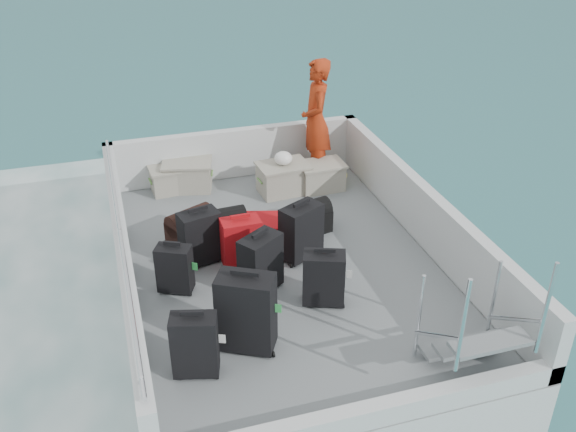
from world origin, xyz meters
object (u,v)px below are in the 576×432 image
at_px(crate_0, 172,180).
at_px(crate_2, 283,179).
at_px(suitcase_4, 261,264).
at_px(crate_1, 188,176).
at_px(suitcase_2, 200,238).
at_px(suitcase_1, 175,270).
at_px(passenger, 316,121).
at_px(suitcase_6, 324,279).
at_px(suitcase_0, 195,346).
at_px(suitcase_5, 241,243).
at_px(suitcase_7, 301,232).
at_px(suitcase_8, 268,229).
at_px(suitcase_3, 246,313).
at_px(crate_3, 321,177).

relative_size(crate_0, crate_2, 0.84).
height_order(suitcase_4, crate_1, suitcase_4).
bearing_deg(suitcase_2, crate_2, 31.37).
bearing_deg(crate_0, crate_1, 0.00).
xyz_separation_m(suitcase_1, passenger, (2.30, 2.18, 0.59)).
bearing_deg(suitcase_6, suitcase_0, -135.05).
xyz_separation_m(suitcase_5, crate_1, (-0.27, 2.09, -0.11)).
bearing_deg(crate_2, suitcase_1, -132.97).
bearing_deg(passenger, suitcase_4, -21.13).
height_order(suitcase_1, suitcase_7, suitcase_7).
relative_size(suitcase_1, passenger, 0.32).
distance_m(suitcase_5, suitcase_6, 1.11).
bearing_deg(suitcase_8, suitcase_3, 174.86).
xyz_separation_m(suitcase_4, passenger, (1.44, 2.43, 0.53)).
distance_m(suitcase_2, suitcase_3, 1.57).
xyz_separation_m(suitcase_2, crate_1, (0.15, 1.87, -0.13)).
height_order(crate_0, passenger, passenger).
relative_size(suitcase_1, crate_2, 0.85).
distance_m(suitcase_0, crate_0, 3.66).
bearing_deg(suitcase_3, crate_0, 121.92).
bearing_deg(crate_3, suitcase_1, -141.29).
bearing_deg(crate_1, suitcase_4, -82.20).
height_order(suitcase_3, crate_2, suitcase_3).
relative_size(suitcase_6, crate_2, 0.91).
bearing_deg(passenger, crate_1, -85.80).
height_order(suitcase_4, crate_0, suitcase_4).
bearing_deg(suitcase_6, suitcase_2, 153.97).
bearing_deg(suitcase_8, crate_3, -28.95).
relative_size(crate_1, crate_3, 1.07).
bearing_deg(suitcase_4, suitcase_0, -163.55).
xyz_separation_m(crate_2, passenger, (0.56, 0.32, 0.66)).
height_order(suitcase_1, crate_3, suitcase_1).
height_order(suitcase_3, passenger, passenger).
bearing_deg(suitcase_1, crate_1, 103.41).
relative_size(suitcase_1, suitcase_5, 0.92).
bearing_deg(suitcase_6, passenger, 93.11).
height_order(suitcase_7, passenger, passenger).
relative_size(crate_3, passenger, 0.34).
bearing_deg(suitcase_0, suitcase_2, 93.35).
relative_size(suitcase_8, crate_1, 1.06).
height_order(crate_0, crate_1, crate_1).
xyz_separation_m(suitcase_2, passenger, (1.94, 1.70, 0.54)).
xyz_separation_m(crate_3, passenger, (0.04, 0.37, 0.68)).
xyz_separation_m(suitcase_8, crate_2, (0.53, 1.11, 0.06)).
relative_size(suitcase_3, suitcase_7, 1.20).
bearing_deg(crate_1, suitcase_6, -73.00).
bearing_deg(crate_0, suitcase_3, -86.23).
height_order(crate_0, crate_2, crate_2).
bearing_deg(suitcase_2, crate_0, 78.47).
height_order(suitcase_1, passenger, passenger).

